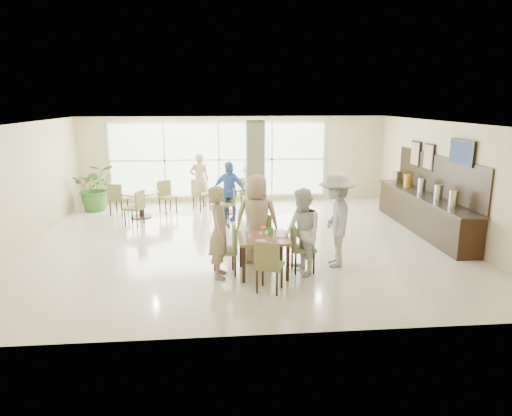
{
  "coord_description": "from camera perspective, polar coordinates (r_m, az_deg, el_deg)",
  "views": [
    {
      "loc": [
        -0.65,
        -10.44,
        3.29
      ],
      "look_at": [
        0.2,
        -1.2,
        1.1
      ],
      "focal_mm": 32.0,
      "sensor_mm": 36.0,
      "label": 1
    }
  ],
  "objects": [
    {
      "name": "column",
      "position": [
        11.84,
        -0.1,
        4.1
      ],
      "size": [
        0.45,
        0.45,
        2.8
      ],
      "primitive_type": "cube",
      "color": "#636A4A",
      "rests_on": "ground"
    },
    {
      "name": "ground",
      "position": [
        10.97,
        -1.62,
        -4.18
      ],
      "size": [
        10.0,
        10.0,
        0.0
      ],
      "primitive_type": "plane",
      "color": "beige",
      "rests_on": "ground"
    },
    {
      "name": "framed_art_a",
      "position": [
        12.82,
        20.79,
        5.97
      ],
      "size": [
        0.05,
        0.55,
        0.7
      ],
      "color": "black",
      "rests_on": "ground"
    },
    {
      "name": "adult_a",
      "position": [
        12.77,
        -3.42,
        2.14
      ],
      "size": [
        1.11,
        0.9,
        1.66
      ],
      "primitive_type": "imported",
      "rotation": [
        0.0,
        0.0,
        -0.42
      ],
      "color": "#4270C7",
      "rests_on": "ground"
    },
    {
      "name": "teen_right",
      "position": [
        8.76,
        5.79,
        -3.02
      ],
      "size": [
        0.8,
        0.94,
        1.69
      ],
      "primitive_type": "imported",
      "rotation": [
        0.0,
        0.0,
        -1.35
      ],
      "color": "white",
      "rests_on": "ground"
    },
    {
      "name": "teen_left",
      "position": [
        8.6,
        -4.6,
        -3.04
      ],
      "size": [
        0.43,
        0.65,
        1.76
      ],
      "primitive_type": "imported",
      "rotation": [
        0.0,
        0.0,
        1.56
      ],
      "color": "tan",
      "rests_on": "ground"
    },
    {
      "name": "teen_standing",
      "position": [
        9.3,
        9.9,
        -1.44
      ],
      "size": [
        0.87,
        1.32,
        1.92
      ],
      "primitive_type": "imported",
      "rotation": [
        0.0,
        0.0,
        -1.7
      ],
      "color": "#B0AFB2",
      "rests_on": "ground"
    },
    {
      "name": "buffet_counter",
      "position": [
        12.49,
        20.25,
        -0.22
      ],
      "size": [
        0.64,
        4.7,
        1.95
      ],
      "color": "black",
      "rests_on": "ground"
    },
    {
      "name": "chairs_main_table",
      "position": [
        8.84,
        1.01,
        -5.29
      ],
      "size": [
        2.01,
        2.15,
        0.95
      ],
      "color": "olive",
      "rests_on": "ground"
    },
    {
      "name": "teen_far",
      "position": [
        9.33,
        0.1,
        -1.4
      ],
      "size": [
        0.98,
        0.66,
        1.85
      ],
      "primitive_type": "imported",
      "rotation": [
        0.0,
        0.0,
        2.95
      ],
      "color": "tan",
      "rests_on": "ground"
    },
    {
      "name": "adult_b",
      "position": [
        13.56,
        -0.7,
        2.63
      ],
      "size": [
        0.63,
        1.45,
        1.57
      ],
      "primitive_type": "imported",
      "rotation": [
        0.0,
        0.0,
        -1.57
      ],
      "color": "white",
      "rests_on": "ground"
    },
    {
      "name": "chairs_table_right",
      "position": [
        13.67,
        -3.85,
        1.37
      ],
      "size": [
        2.11,
        2.04,
        0.95
      ],
      "color": "olive",
      "rests_on": "ground"
    },
    {
      "name": "window_bank",
      "position": [
        15.02,
        -4.67,
        6.01
      ],
      "size": [
        7.0,
        0.04,
        7.0
      ],
      "color": "silver",
      "rests_on": "ground"
    },
    {
      "name": "adult_standing",
      "position": [
        14.57,
        -7.08,
        3.52
      ],
      "size": [
        0.65,
        0.45,
        1.69
      ],
      "primitive_type": "imported",
      "rotation": [
        0.0,
        0.0,
        3.22
      ],
      "color": "tan",
      "rests_on": "ground"
    },
    {
      "name": "room_shell",
      "position": [
        10.58,
        -1.68,
        4.65
      ],
      "size": [
        10.0,
        10.0,
        10.0
      ],
      "color": "white",
      "rests_on": "ground"
    },
    {
      "name": "chairs_table_left",
      "position": [
        13.51,
        -14.25,
        0.84
      ],
      "size": [
        2.01,
        1.95,
        0.95
      ],
      "color": "olive",
      "rests_on": "ground"
    },
    {
      "name": "tabletop_clutter",
      "position": [
        8.69,
        0.93,
        -3.3
      ],
      "size": [
        0.77,
        0.72,
        0.21
      ],
      "color": "white",
      "rests_on": "main_table"
    },
    {
      "name": "wall_tv",
      "position": [
        11.38,
        24.35,
        6.35
      ],
      "size": [
        0.06,
        1.0,
        0.58
      ],
      "color": "black",
      "rests_on": "ground"
    },
    {
      "name": "framed_art_b",
      "position": [
        13.54,
        19.32,
        6.43
      ],
      "size": [
        0.05,
        0.55,
        0.7
      ],
      "color": "black",
      "rests_on": "ground"
    },
    {
      "name": "main_table",
      "position": [
        8.77,
        0.94,
        -4.18
      ],
      "size": [
        0.97,
        0.97,
        0.75
      ],
      "color": "brown",
      "rests_on": "ground"
    },
    {
      "name": "round_table_left",
      "position": [
        13.49,
        -14.28,
        1.24
      ],
      "size": [
        1.09,
        1.09,
        0.75
      ],
      "color": "brown",
      "rests_on": "ground"
    },
    {
      "name": "round_table_right",
      "position": [
        13.65,
        -3.91,
        1.78
      ],
      "size": [
        1.11,
        1.11,
        0.75
      ],
      "color": "brown",
      "rests_on": "ground"
    },
    {
      "name": "potted_plant",
      "position": [
        14.73,
        -19.4,
        2.47
      ],
      "size": [
        1.57,
        1.57,
        1.44
      ],
      "primitive_type": "imported",
      "rotation": [
        0.0,
        0.0,
        0.24
      ],
      "color": "#3A6B2B",
      "rests_on": "ground"
    }
  ]
}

